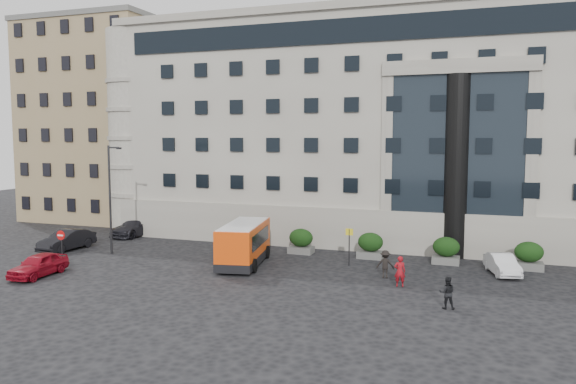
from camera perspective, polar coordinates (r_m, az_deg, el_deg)
name	(u,v)px	position (r m, az deg, el deg)	size (l,w,h in m)	color
ground	(244,276)	(35.28, -4.52, -8.55)	(120.00, 120.00, 0.00)	black
civic_building	(397,133)	(53.84, 10.98, 5.93)	(44.00, 24.00, 18.00)	gray
entrance_column	(456,167)	(41.66, 16.74, 2.47)	(1.80, 1.80, 13.00)	black
apartment_near	(114,124)	(63.75, -17.25, 6.62)	(14.00, 14.00, 20.00)	#907A54
apartment_far	(176,120)	(80.46, -11.31, 7.22)	(13.00, 13.00, 22.00)	brown
hedge_a	(237,237)	(43.64, -5.20, -4.55)	(1.80, 1.26, 1.84)	#555552
hedge_b	(301,241)	(41.78, 1.33, -4.99)	(1.80, 1.26, 1.84)	#555552
hedge_c	(370,245)	(40.51, 8.37, -5.39)	(1.80, 1.26, 1.84)	#555552
hedge_d	(446,250)	(39.88, 15.76, -5.72)	(1.80, 1.26, 1.84)	#555552
hedge_e	(529,256)	(39.92, 23.27, -5.95)	(1.80, 1.26, 1.84)	#555552
street_lamp	(111,195)	(43.11, -17.58, -0.30)	(1.16, 0.18, 8.00)	#262628
bus_stop_sign	(349,240)	(37.85, 6.24, -4.90)	(0.50, 0.08, 2.52)	#262628
no_entry_sign	(61,240)	(41.04, -22.05, -4.57)	(0.64, 0.16, 2.32)	#262628
minibus	(244,242)	(38.15, -4.50, -5.08)	(3.49, 7.03, 2.81)	#EC460B
red_truck	(158,209)	(58.72, -13.09, -1.68)	(2.81, 4.98, 2.54)	#97220A
parked_car_a	(38,265)	(38.36, -24.02, -6.78)	(1.68, 4.18, 1.42)	maroon
parked_car_b	(67,240)	(46.13, -21.55, -4.56)	(1.64, 4.72, 1.55)	black
parked_car_c	(137,226)	(51.00, -15.07, -3.40)	(2.21, 5.43, 1.58)	black
parked_car_d	(169,224)	(52.71, -11.99, -3.15)	(2.28, 4.95, 1.38)	black
white_taxi	(502,264)	(38.04, 20.93, -6.87)	(1.36, 3.90, 1.28)	silver
pedestrian_a	(400,271)	(33.31, 11.29, -7.91)	(0.65, 0.43, 1.79)	maroon
pedestrian_b	(447,293)	(29.73, 15.86, -9.81)	(0.80, 0.62, 1.65)	black
pedestrian_c	(385,264)	(35.14, 9.85, -7.23)	(1.11, 0.64, 1.71)	black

